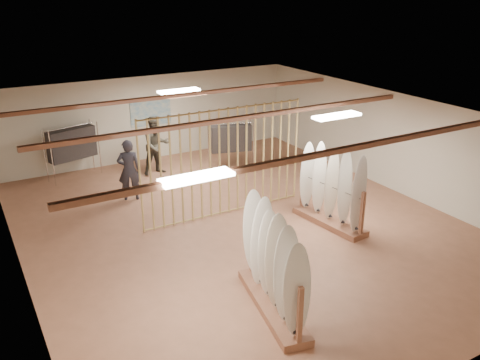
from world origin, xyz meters
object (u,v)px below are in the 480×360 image
rack_right (331,199)px  shopper_b (156,142)px  clothing_rack_b (231,138)px  clothing_rack_a (72,144)px  rack_left (273,277)px  shopper_a (129,166)px

rack_right → shopper_b: shopper_b is taller
clothing_rack_b → shopper_b: 2.37m
clothing_rack_a → clothing_rack_b: bearing=-34.6°
rack_left → shopper_a: rack_left is taller
clothing_rack_b → shopper_b: (-2.29, 0.61, 0.07)m
shopper_b → rack_left: bearing=-100.0°
clothing_rack_a → rack_right: bearing=-70.0°
rack_right → clothing_rack_b: rack_right is taller
rack_right → clothing_rack_a: rack_right is taller
clothing_rack_b → shopper_a: shopper_a is taller
rack_right → clothing_rack_a: (-4.71, 6.45, 0.40)m
clothing_rack_b → shopper_b: size_ratio=0.72×
rack_left → clothing_rack_b: bearing=78.7°
rack_left → shopper_a: 6.25m
clothing_rack_b → shopper_a: bearing=-150.6°
clothing_rack_a → shopper_a: shopper_a is taller
rack_right → shopper_b: (-2.38, 5.51, 0.36)m
shopper_a → shopper_b: 2.07m
clothing_rack_a → clothing_rack_b: (4.62, -1.55, -0.11)m
rack_left → shopper_a: size_ratio=1.29×
rack_left → shopper_b: size_ratio=1.20×
rack_right → shopper_a: 5.48m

